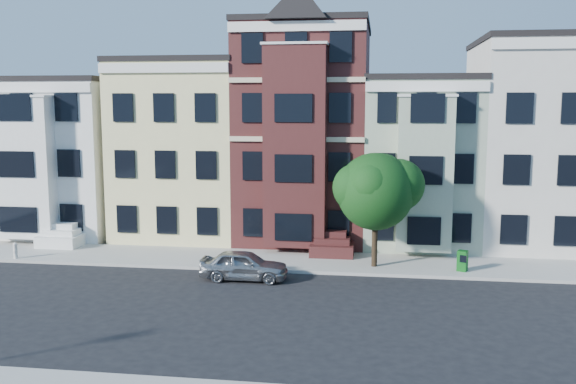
% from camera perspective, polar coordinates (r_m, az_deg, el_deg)
% --- Properties ---
extents(ground, '(120.00, 120.00, 0.00)m').
position_cam_1_polar(ground, '(24.37, -2.43, -10.90)').
color(ground, black).
extents(far_sidewalk, '(60.00, 4.00, 0.15)m').
position_cam_1_polar(far_sidewalk, '(31.92, 0.23, -6.17)').
color(far_sidewalk, '#9E9B93').
rests_on(far_sidewalk, ground).
extents(house_white, '(8.00, 9.00, 9.00)m').
position_cam_1_polar(house_white, '(42.00, -19.19, 2.94)').
color(house_white, white).
rests_on(house_white, ground).
extents(house_yellow, '(7.00, 9.00, 10.00)m').
position_cam_1_polar(house_yellow, '(38.93, -8.69, 3.66)').
color(house_yellow, '#EFE49C').
rests_on(house_yellow, ground).
extents(house_brown, '(7.00, 9.00, 12.00)m').
position_cam_1_polar(house_brown, '(37.44, 1.62, 5.11)').
color(house_brown, '#3F1918').
rests_on(house_brown, ground).
extents(house_green, '(6.00, 9.00, 9.00)m').
position_cam_1_polar(house_green, '(37.37, 11.58, 2.64)').
color(house_green, '#9AA98F').
rests_on(house_green, ground).
extents(house_cream, '(8.00, 9.00, 11.00)m').
position_cam_1_polar(house_cream, '(38.34, 22.14, 3.85)').
color(house_cream, beige).
rests_on(house_cream, ground).
extents(street_tree, '(6.01, 6.01, 6.68)m').
position_cam_1_polar(street_tree, '(30.29, 7.78, -0.42)').
color(street_tree, '#144514').
rests_on(street_tree, far_sidewalk).
extents(parked_car, '(3.93, 1.59, 1.34)m').
position_cam_1_polar(parked_car, '(28.87, -3.94, -6.50)').
color(parked_car, '#95979C').
rests_on(parked_car, ground).
extents(newspaper_box, '(0.55, 0.52, 0.96)m').
position_cam_1_polar(newspaper_box, '(30.79, 15.25, -5.92)').
color(newspaper_box, '#0B5014').
rests_on(newspaper_box, far_sidewalk).
extents(fire_hydrant, '(0.26, 0.26, 0.64)m').
position_cam_1_polar(fire_hydrant, '(34.85, -23.06, -4.94)').
color(fire_hydrant, beige).
rests_on(fire_hydrant, far_sidewalk).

